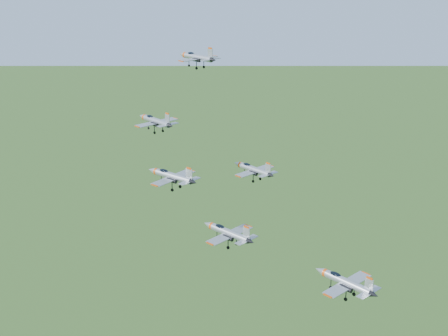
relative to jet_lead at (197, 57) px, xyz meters
The scene contains 6 objects.
jet_lead is the anchor object (origin of this frame).
jet_left_high 21.72m from the jet_lead, 74.12° to the right, with size 11.48×9.59×3.07m.
jet_right_high 36.80m from the jet_lead, 56.30° to the right, with size 11.96×9.84×3.20m.
jet_left_low 29.72m from the jet_lead, 15.95° to the right, with size 11.70×9.75×3.13m.
jet_right_low 43.91m from the jet_lead, 38.73° to the right, with size 12.88×10.64×3.44m.
jet_trail 60.20m from the jet_lead, 16.75° to the right, with size 13.77×11.47×3.68m.
Camera 1 is at (77.87, -89.53, 180.05)m, focal length 50.00 mm.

